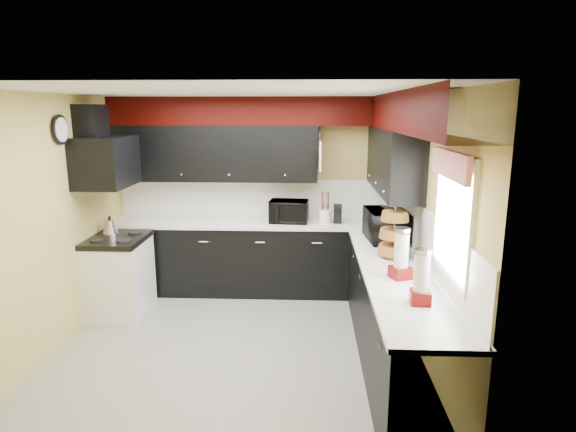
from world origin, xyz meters
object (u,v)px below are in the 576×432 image
(toaster_oven, at_px, (289,211))
(utensil_crock, at_px, (325,216))
(kettle, at_px, (110,227))
(knife_block, at_px, (338,214))
(microwave, at_px, (386,225))

(toaster_oven, relative_size, utensil_crock, 2.83)
(utensil_crock, distance_m, kettle, 2.60)
(utensil_crock, distance_m, knife_block, 0.16)
(utensil_crock, xyz_separation_m, kettle, (-2.54, -0.56, -0.02))
(microwave, distance_m, knife_block, 0.93)
(utensil_crock, bearing_deg, knife_block, -5.53)
(knife_block, bearing_deg, toaster_oven, 179.31)
(toaster_oven, relative_size, microwave, 0.79)
(microwave, bearing_deg, utensil_crock, 33.59)
(toaster_oven, relative_size, knife_block, 2.12)
(microwave, relative_size, utensil_crock, 3.59)
(toaster_oven, distance_m, knife_block, 0.62)
(toaster_oven, bearing_deg, microwave, -31.82)
(knife_block, bearing_deg, kettle, -165.43)
(toaster_oven, bearing_deg, utensil_crock, 1.88)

